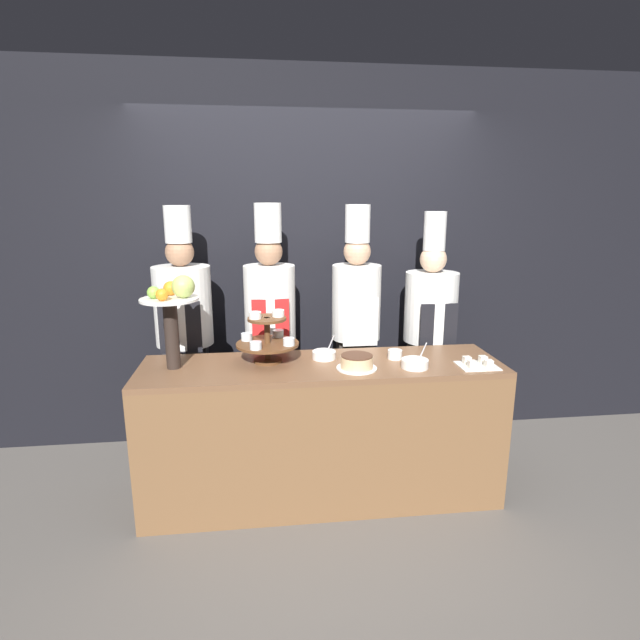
% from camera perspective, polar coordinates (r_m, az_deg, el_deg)
% --- Properties ---
extents(ground_plane, '(14.00, 14.00, 0.00)m').
position_cam_1_polar(ground_plane, '(3.19, 0.93, -22.15)').
color(ground_plane, '#5B5651').
extents(wall_back, '(10.00, 0.06, 2.80)m').
position_cam_1_polar(wall_back, '(3.84, -1.50, 6.68)').
color(wall_back, black).
rests_on(wall_back, ground_plane).
extents(buffet_counter, '(2.20, 0.60, 0.89)m').
position_cam_1_polar(buffet_counter, '(3.22, 0.22, -12.56)').
color(buffet_counter, brown).
rests_on(buffet_counter, ground_plane).
extents(tiered_stand, '(0.38, 0.38, 0.32)m').
position_cam_1_polar(tiered_stand, '(3.05, -6.03, -2.07)').
color(tiered_stand, brown).
rests_on(tiered_stand, buffet_counter).
extents(fruit_pedestal, '(0.33, 0.33, 0.55)m').
position_cam_1_polar(fruit_pedestal, '(3.00, -16.43, 1.47)').
color(fruit_pedestal, '#2D231E').
rests_on(fruit_pedestal, buffet_counter).
extents(cake_round, '(0.24, 0.24, 0.08)m').
position_cam_1_polar(cake_round, '(2.95, 4.22, -4.84)').
color(cake_round, white).
rests_on(cake_round, buffet_counter).
extents(cup_white, '(0.09, 0.09, 0.06)m').
position_cam_1_polar(cup_white, '(3.16, 8.56, -3.91)').
color(cup_white, white).
rests_on(cup_white, buffet_counter).
extents(cake_square_tray, '(0.23, 0.19, 0.05)m').
position_cam_1_polar(cake_square_tray, '(3.14, 17.55, -4.76)').
color(cake_square_tray, white).
rests_on(cake_square_tray, buffet_counter).
extents(serving_bowl_near, '(0.16, 0.16, 0.15)m').
position_cam_1_polar(serving_bowl_near, '(3.02, 10.78, -4.90)').
color(serving_bowl_near, white).
rests_on(serving_bowl_near, buffet_counter).
extents(serving_bowl_far, '(0.15, 0.15, 0.15)m').
position_cam_1_polar(serving_bowl_far, '(3.13, 0.47, -3.99)').
color(serving_bowl_far, white).
rests_on(serving_bowl_far, buffet_counter).
extents(chef_left, '(0.39, 0.39, 1.83)m').
position_cam_1_polar(chef_left, '(3.57, -15.21, -1.03)').
color(chef_left, '#28282D').
rests_on(chef_left, ground_plane).
extents(chef_center_left, '(0.36, 0.36, 1.84)m').
position_cam_1_polar(chef_center_left, '(3.53, -5.70, -0.47)').
color(chef_center_left, black).
rests_on(chef_center_left, ground_plane).
extents(chef_center_right, '(0.35, 0.35, 1.83)m').
position_cam_1_polar(chef_center_right, '(3.59, 4.13, -0.29)').
color(chef_center_right, '#38332D').
rests_on(chef_center_right, ground_plane).
extents(chef_right, '(0.38, 0.38, 1.78)m').
position_cam_1_polar(chef_right, '(3.75, 12.43, -0.91)').
color(chef_right, '#38332D').
rests_on(chef_right, ground_plane).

